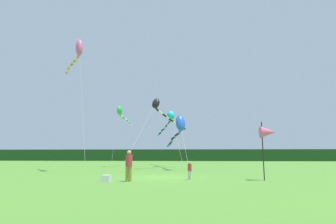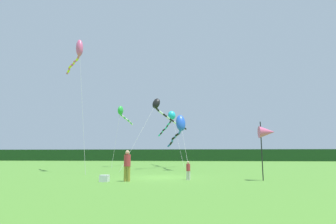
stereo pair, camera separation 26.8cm
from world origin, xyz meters
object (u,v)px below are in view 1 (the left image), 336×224
at_px(person_child, 190,169).
at_px(banner_flag_pole, 268,133).
at_px(kite_green, 121,112).
at_px(person_adult, 129,164).
at_px(kite_black, 161,109).
at_px(kite_blue, 179,126).
at_px(cooler_box, 106,178).
at_px(kite_rainbow, 78,51).
at_px(kite_cyan, 169,118).

distance_m(person_child, banner_flag_pole, 5.08).
bearing_deg(kite_green, banner_flag_pole, -51.46).
bearing_deg(kite_green, person_adult, -73.99).
xyz_separation_m(person_adult, kite_black, (0.44, 12.98, 5.27)).
relative_size(person_adult, kite_blue, 0.22).
xyz_separation_m(cooler_box, banner_flag_pole, (9.16, 1.43, 2.56)).
height_order(cooler_box, kite_black, kite_black).
distance_m(person_adult, kite_black, 14.01).
distance_m(kite_rainbow, kite_green, 10.67).
bearing_deg(person_child, kite_rainbow, 146.48).
bearing_deg(kite_cyan, kite_green, -165.46).
relative_size(cooler_box, kite_black, 0.04).
height_order(person_adult, kite_green, kite_green).
height_order(kite_rainbow, kite_black, kite_rainbow).
xyz_separation_m(kite_blue, kite_green, (-7.46, 6.55, 2.41)).
xyz_separation_m(person_adult, kite_cyan, (0.91, 18.97, 5.04)).
distance_m(cooler_box, kite_black, 14.66).
bearing_deg(banner_flag_pole, kite_black, 122.51).
distance_m(person_adult, kite_cyan, 19.65).
bearing_deg(kite_green, cooler_box, -77.84).
relative_size(banner_flag_pole, kite_blue, 0.44).
xyz_separation_m(person_adult, cooler_box, (-1.18, -0.29, -0.77)).
xyz_separation_m(person_child, kite_rainbow, (-10.05, 6.66, 10.27)).
height_order(person_adult, kite_black, kite_black).
bearing_deg(banner_flag_pole, kite_rainbow, 155.59).
distance_m(kite_cyan, kite_green, 6.14).
bearing_deg(banner_flag_pole, person_child, -179.91).
bearing_deg(person_child, kite_blue, 95.41).
xyz_separation_m(banner_flag_pole, kite_green, (-12.99, 16.30, 3.88)).
distance_m(cooler_box, kite_cyan, 20.23).
distance_m(banner_flag_pole, kite_green, 21.20).
bearing_deg(kite_cyan, kite_black, -94.49).
relative_size(kite_cyan, kite_black, 0.98).
relative_size(cooler_box, banner_flag_pole, 0.14).
height_order(person_child, kite_green, kite_green).
xyz_separation_m(kite_cyan, kite_blue, (1.55, -8.08, -1.78)).
bearing_deg(person_adult, kite_black, 88.06).
distance_m(banner_flag_pole, kite_black, 14.46).
relative_size(person_adult, kite_rainbow, 0.14).
bearing_deg(kite_green, kite_rainbow, -99.83).
bearing_deg(person_adult, kite_green, 106.01).
relative_size(person_child, kite_cyan, 0.10).
relative_size(person_child, kite_black, 0.10).
bearing_deg(cooler_box, banner_flag_pole, 8.85).
xyz_separation_m(kite_rainbow, kite_black, (7.11, 5.18, -4.65)).
height_order(person_child, cooler_box, person_child).
distance_m(kite_rainbow, kite_blue, 11.72).
relative_size(kite_cyan, kite_blue, 1.37).
xyz_separation_m(banner_flag_pole, kite_black, (-7.54, 11.84, 3.48)).
relative_size(person_child, banner_flag_pole, 0.32).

